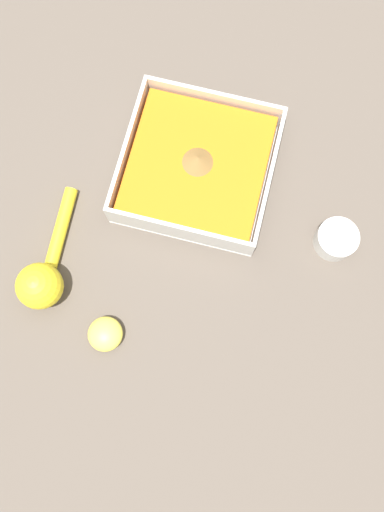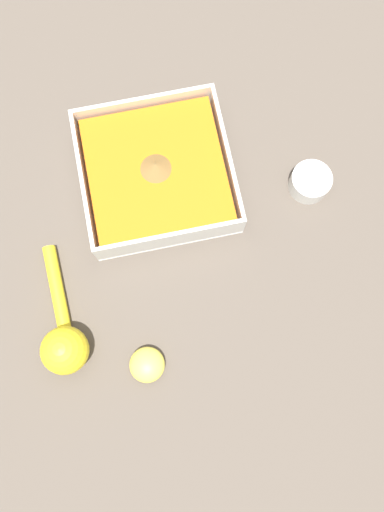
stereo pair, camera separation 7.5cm
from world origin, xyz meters
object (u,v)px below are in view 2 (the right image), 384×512
(square_dish, at_px, (157,174))
(lemon_squeezer, at_px, (64,341))
(spice_bowl, at_px, (310,182))
(lemon_half, at_px, (147,365))

(square_dish, bearing_deg, lemon_squeezer, -128.07)
(spice_bowl, height_order, lemon_half, spice_bowl)
(square_dish, relative_size, lemon_half, 4.41)
(square_dish, xyz_separation_m, lemon_half, (-0.07, -0.29, -0.01))
(square_dish, bearing_deg, spice_bowl, -14.22)
(spice_bowl, height_order, lemon_squeezer, lemon_squeezer)
(square_dish, height_order, spice_bowl, square_dish)
(square_dish, xyz_separation_m, lemon_squeezer, (-0.18, -0.23, 0.01))
(lemon_squeezer, relative_size, lemon_half, 3.80)
(lemon_squeezer, bearing_deg, square_dish, 139.24)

